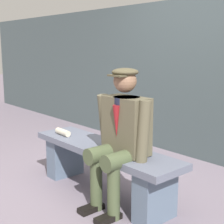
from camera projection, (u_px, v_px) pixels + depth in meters
The scene contains 5 objects.
ground_plane at pixel (104, 194), 3.38m from camera, with size 30.00×30.00×0.00m, color slate.
bench at pixel (103, 162), 3.32m from camera, with size 1.77×0.45×0.50m.
seated_man at pixel (121, 134), 2.97m from camera, with size 0.60×0.55×1.26m.
rolled_magazine at pixel (63, 132), 3.67m from camera, with size 0.07×0.07×0.21m, color beige.
stadium_wall at pixel (208, 80), 4.29m from camera, with size 12.00×0.24×2.05m, color #445153.
Camera 1 is at (-2.45, 2.01, 1.44)m, focal length 54.49 mm.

